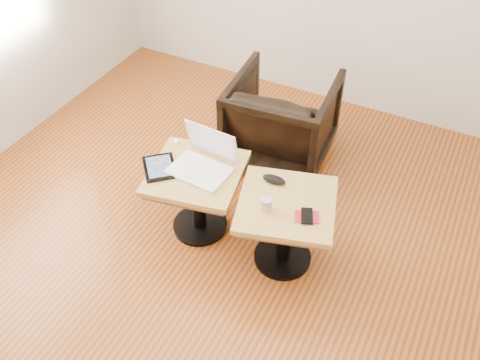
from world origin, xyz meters
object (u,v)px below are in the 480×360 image
at_px(side_table_left, 197,186).
at_px(armchair, 282,120).
at_px(laptop, 203,161).
at_px(striped_cup, 266,204).
at_px(side_table_right, 286,217).

height_order(side_table_left, armchair, armchair).
bearing_deg(laptop, side_table_left, -117.65).
bearing_deg(laptop, striped_cup, -13.40).
bearing_deg(side_table_right, armchair, 98.83).
xyz_separation_m(laptop, striped_cup, (0.51, -0.16, -0.01)).
xyz_separation_m(striped_cup, armchair, (-0.36, 1.07, -0.21)).
distance_m(side_table_right, laptop, 0.62).
distance_m(side_table_left, armchair, 0.98).
relative_size(side_table_left, armchair, 0.88).
bearing_deg(armchair, striped_cup, 103.51).
height_order(laptop, armchair, laptop).
xyz_separation_m(side_table_left, striped_cup, (0.53, -0.11, 0.17)).
height_order(side_table_left, laptop, laptop).
bearing_deg(side_table_right, striped_cup, -143.89).
distance_m(side_table_left, striped_cup, 0.57).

